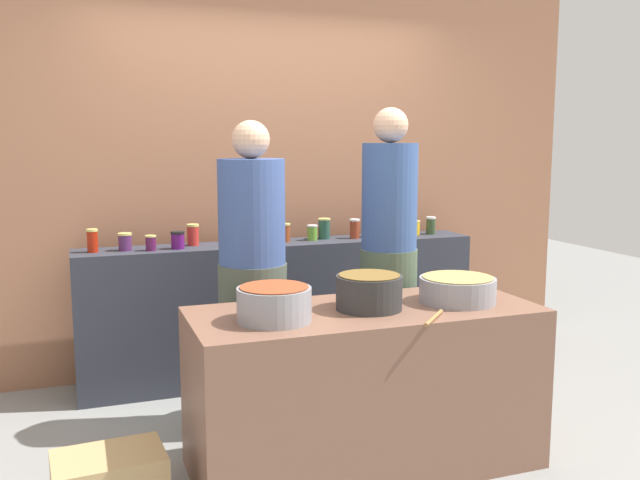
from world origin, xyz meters
name	(u,v)px	position (x,y,z in m)	size (l,w,h in m)	color
ground	(342,440)	(0.00, 0.00, 0.00)	(12.00, 12.00, 0.00)	gray
storefront_wall	(268,156)	(0.00, 1.45, 1.50)	(4.80, 0.12, 3.00)	#9D674A
display_shelf	(283,309)	(0.00, 1.10, 0.47)	(2.70, 0.36, 0.93)	#2D303B
prep_table	(365,388)	(0.00, -0.30, 0.40)	(1.70, 0.70, 0.80)	brown
preserve_jar_0	(92,241)	(-1.21, 1.10, 1.00)	(0.07, 0.07, 0.14)	#A51F0C
preserve_jar_1	(125,242)	(-1.02, 1.10, 0.99)	(0.09, 0.09, 0.11)	#512555
preserve_jar_2	(151,243)	(-0.87, 1.04, 0.98)	(0.07, 0.07, 0.10)	#541844
preserve_jar_3	(178,240)	(-0.70, 1.06, 0.99)	(0.09, 0.09, 0.11)	#56135D
preserve_jar_4	(193,235)	(-0.59, 1.16, 1.00)	(0.08, 0.08, 0.14)	red
preserve_jar_5	(239,237)	(-0.31, 1.05, 0.99)	(0.08, 0.08, 0.12)	#31492F
preserve_jar_6	(271,235)	(-0.08, 1.11, 0.98)	(0.08, 0.08, 0.10)	gold
preserve_jar_7	(285,232)	(0.03, 1.12, 0.99)	(0.07, 0.07, 0.12)	brown
preserve_jar_8	(312,233)	(0.22, 1.12, 0.98)	(0.07, 0.07, 0.11)	#5D952E
preserve_jar_9	(324,228)	(0.32, 1.15, 1.00)	(0.09, 0.09, 0.14)	#25493B
preserve_jar_10	(355,229)	(0.53, 1.11, 1.00)	(0.07, 0.07, 0.14)	maroon
preserve_jar_11	(370,227)	(0.66, 1.13, 1.00)	(0.09, 0.09, 0.14)	#B12018
preserve_jar_12	(391,226)	(0.83, 1.14, 1.00)	(0.08, 0.08, 0.13)	#502B52
preserve_jar_13	(414,228)	(1.01, 1.13, 0.98)	(0.09, 0.09, 0.10)	gold
preserve_jar_14	(431,225)	(1.14, 1.12, 1.00)	(0.07, 0.07, 0.13)	#314728
cooking_pot_left	(274,304)	(-0.48, -0.37, 0.88)	(0.34, 0.34, 0.16)	gray
cooking_pot_center	(369,292)	(0.01, -0.31, 0.89)	(0.32, 0.32, 0.17)	#2D2D2D
cooking_pot_right	(457,290)	(0.49, -0.33, 0.87)	(0.38, 0.38, 0.13)	gray
wooden_spoon	(434,318)	(0.21, -0.59, 0.81)	(0.02, 0.02, 0.27)	#9E703D
cook_with_tongs	(253,292)	(-0.39, 0.36, 0.78)	(0.38, 0.38, 1.72)	#4A5346
cook_in_cap	(388,277)	(0.39, 0.27, 0.82)	(0.33, 0.33, 1.80)	#495D46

